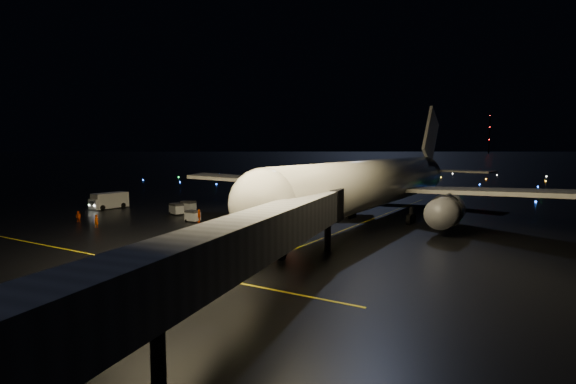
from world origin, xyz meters
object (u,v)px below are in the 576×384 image
(pushback_tug, at_px, (223,256))
(crew_a, at_px, (96,221))
(crew_b, at_px, (78,217))
(belt_loader, at_px, (286,222))
(baggage_cart_2, at_px, (176,209))
(crew_c, at_px, (199,216))
(airliner, at_px, (385,157))
(service_truck, at_px, (110,200))
(baggage_cart_0, at_px, (193,216))
(baggage_cart_1, at_px, (188,207))

(pushback_tug, height_order, crew_a, pushback_tug)
(pushback_tug, height_order, crew_b, pushback_tug)
(belt_loader, relative_size, crew_a, 4.14)
(baggage_cart_2, bearing_deg, crew_c, -8.39)
(airliner, distance_m, crew_b, 45.69)
(belt_loader, height_order, crew_a, belt_loader)
(service_truck, relative_size, baggage_cart_0, 3.91)
(pushback_tug, bearing_deg, belt_loader, 92.73)
(pushback_tug, distance_m, crew_a, 28.64)
(service_truck, relative_size, crew_b, 4.79)
(belt_loader, height_order, crew_b, belt_loader)
(crew_b, bearing_deg, crew_a, -24.06)
(baggage_cart_1, height_order, baggage_cart_2, baggage_cart_1)
(belt_loader, xyz_separation_m, crew_c, (-16.14, 2.33, -0.79))
(pushback_tug, relative_size, baggage_cart_1, 2.16)
(baggage_cart_0, bearing_deg, crew_a, -129.51)
(pushback_tug, bearing_deg, crew_a, 158.80)
(crew_a, distance_m, baggage_cart_1, 17.23)
(airliner, height_order, baggage_cart_0, airliner)
(airliner, relative_size, baggage_cart_1, 30.65)
(pushback_tug, xyz_separation_m, baggage_cart_0, (-19.79, 17.30, -0.28))
(airliner, distance_m, crew_a, 41.84)
(baggage_cart_0, bearing_deg, crew_c, 6.09)
(pushback_tug, relative_size, crew_b, 2.92)
(crew_c, height_order, baggage_cart_2, crew_c)
(crew_a, bearing_deg, crew_c, 31.73)
(airliner, bearing_deg, baggage_cart_1, -162.07)
(pushback_tug, distance_m, baggage_cart_1, 36.58)
(baggage_cart_1, relative_size, baggage_cart_2, 1.01)
(crew_a, height_order, baggage_cart_2, baggage_cart_2)
(pushback_tug, distance_m, crew_b, 34.77)
(airliner, distance_m, pushback_tug, 35.08)
(crew_c, bearing_deg, service_truck, -135.90)
(baggage_cart_1, bearing_deg, service_truck, -168.80)
(service_truck, bearing_deg, crew_a, -37.56)
(airliner, height_order, crew_b, airliner)
(belt_loader, bearing_deg, crew_c, -173.64)
(crew_b, bearing_deg, baggage_cart_0, 21.03)
(airliner, height_order, pushback_tug, airliner)
(airliner, bearing_deg, baggage_cart_2, -156.30)
(crew_a, height_order, baggage_cart_0, crew_a)
(belt_loader, relative_size, crew_c, 3.75)
(baggage_cart_0, height_order, baggage_cart_1, baggage_cart_1)
(belt_loader, bearing_deg, baggage_cart_2, -179.21)
(airliner, height_order, baggage_cart_1, airliner)
(airliner, xyz_separation_m, belt_loader, (-5.77, -18.82, -7.66))
(airliner, bearing_deg, crew_c, -142.53)
(baggage_cart_0, relative_size, baggage_cart_1, 0.90)
(service_truck, distance_m, baggage_cart_1, 15.53)
(service_truck, height_order, crew_a, service_truck)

